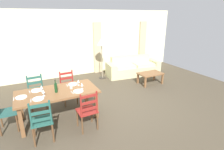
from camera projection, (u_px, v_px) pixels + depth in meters
The scene contains 29 objects.
ground_plane at pixel (113, 107), 5.11m from camera, with size 9.60×9.60×0.02m, color #483F30.
wall_far at pixel (77, 44), 7.46m from camera, with size 9.60×0.16×2.70m, color beige.
curtain_panel_left at pixel (98, 48), 7.79m from camera, with size 0.35×0.08×2.20m, color tan.
curtain_panel_right at pixel (142, 44), 8.82m from camera, with size 0.35×0.08×2.20m, color tan.
dining_table at pixel (58, 94), 4.31m from camera, with size 1.90×0.96×0.75m.
dining_chair_near_left at pixel (42, 121), 3.56m from camera, with size 0.45×0.43×0.96m.
dining_chair_near_right at pixel (88, 111), 3.94m from camera, with size 0.43×0.41×0.96m.
dining_chair_far_left at pixel (37, 93), 4.84m from camera, with size 0.45×0.43×0.96m.
dining_chair_far_right at pixel (68, 88), 5.19m from camera, with size 0.44×0.42×0.96m.
dining_chair_head_west at pixel (4, 112), 3.91m from camera, with size 0.41×0.42×0.96m.
dinner_plate_near_left at pixel (38, 99), 3.88m from camera, with size 0.24×0.24×0.02m, color white.
fork_near_left at pixel (31, 100), 3.81m from camera, with size 0.02×0.17×0.01m, color silver.
dinner_plate_near_right at pixel (78, 91), 4.26m from camera, with size 0.24×0.24×0.02m, color white.
fork_near_right at pixel (72, 93), 4.20m from camera, with size 0.02×0.17×0.01m, color silver.
dinner_plate_far_left at pixel (36, 90), 4.30m from camera, with size 0.24×0.24×0.02m, color white.
fork_far_left at pixel (30, 92), 4.23m from camera, with size 0.02×0.17×0.01m, color silver.
dinner_plate_far_right at pixel (73, 84), 4.68m from camera, with size 0.24×0.24×0.02m, color white.
fork_far_right at pixel (67, 85), 4.62m from camera, with size 0.02×0.17×0.01m, color silver.
dinner_plate_head_west at pixel (21, 97), 3.94m from camera, with size 0.24×0.24×0.02m, color white.
fork_head_west at pixel (14, 99), 3.88m from camera, with size 0.02×0.17×0.01m, color silver.
wine_bottle at pixel (56, 88), 4.19m from camera, with size 0.07×0.07×0.32m.
wine_glass_near_left at pixel (43, 91), 3.99m from camera, with size 0.06×0.06×0.16m.
wine_glass_near_right at pixel (82, 85), 4.38m from camera, with size 0.06×0.06×0.16m.
wine_glass_far_left at pixel (41, 87), 4.22m from camera, with size 0.06×0.06×0.16m.
wine_glass_far_right at pixel (78, 81), 4.60m from camera, with size 0.06×0.06×0.16m.
coffee_cup_primary at pixel (71, 87), 4.41m from camera, with size 0.07×0.07×0.09m, color beige.
couch at pixel (132, 68), 7.73m from camera, with size 2.36×1.07×0.80m.
coffee_table at pixel (150, 75), 6.69m from camera, with size 0.90×0.56×0.42m.
standing_lamp at pixel (102, 44), 6.95m from camera, with size 0.40×0.40×1.64m.
Camera 1 is at (-2.07, -4.04, 2.50)m, focal length 28.47 mm.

